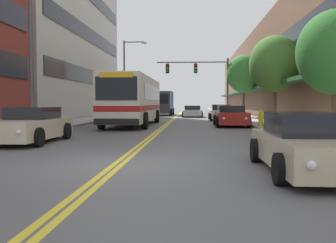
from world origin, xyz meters
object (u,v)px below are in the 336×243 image
Objects in this scene: car_charcoal_parked_left_mid at (129,112)px; car_beige_parked_right_foreground at (308,145)px; street_tree_right_far at (244,74)px; street_tree_right_near at (336,52)px; car_champagne_parked_left_near at (32,126)px; car_silver_moving_lead at (192,112)px; traffic_signal_mast at (202,75)px; street_lamp_left_near at (37,16)px; car_red_parked_right_far at (231,116)px; street_lamp_left_far at (128,72)px; fire_hydrant at (261,118)px; city_bus at (134,99)px; car_white_parked_right_mid at (221,113)px; street_tree_right_mid at (275,64)px; box_truck at (162,103)px.

car_beige_parked_right_foreground is at bearing -72.21° from car_charcoal_parked_left_mid.
street_tree_right_near is at bearing -88.36° from street_tree_right_far.
car_silver_moving_lead is (6.13, 26.79, -0.07)m from car_champagne_parked_left_near.
car_charcoal_parked_left_mid is 28.45m from car_beige_parked_right_foreground.
street_lamp_left_near is at bearing -110.64° from traffic_signal_mast.
car_red_parked_right_far is 0.96× the size of street_tree_right_near.
fire_hydrant is at bearing -55.27° from street_lamp_left_far.
car_charcoal_parked_left_mid reaches higher than car_silver_moving_lead.
street_tree_right_near reaches higher than car_silver_moving_lead.
street_tree_right_far is (2.38, 28.50, 3.73)m from car_beige_parked_right_foreground.
car_red_parked_right_far is at bearing -56.30° from street_lamp_left_far.
car_silver_moving_lead is 5.04× the size of fire_hydrant.
traffic_signal_mast is (4.91, 11.11, 2.39)m from city_bus.
street_tree_right_mid is at bearing -67.87° from car_white_parked_right_mid.
city_bus reaches higher than car_red_parked_right_far.
street_tree_right_mid is at bearing 2.42° from city_bus.
street_lamp_left_near is (-6.81, -24.59, 4.77)m from car_silver_moving_lead.
car_silver_moving_lead is 8.21m from street_lamp_left_far.
street_tree_right_mid reaches higher than fire_hydrant.
street_tree_right_mid is at bearing -86.59° from street_tree_right_far.
car_silver_moving_lead is 16.24m from street_tree_right_mid.
street_lamp_left_near is (-0.70, -19.28, 4.74)m from car_charcoal_parked_left_mid.
street_tree_right_far is at bearing -38.09° from car_silver_moving_lead.
car_beige_parked_right_foreground is 0.75× the size of street_tree_right_far.
box_truck reaches higher than car_silver_moving_lead.
street_tree_right_mid reaches higher than traffic_signal_mast.
car_champagne_parked_left_near reaches higher than car_red_parked_right_far.
street_lamp_left_far is at bearing 124.73° from fire_hydrant.
street_tree_right_near is at bearing -62.39° from street_lamp_left_far.
street_lamp_left_near reaches higher than car_champagne_parked_left_near.
car_red_parked_right_far reaches higher than car_silver_moving_lead.
car_silver_moving_lead is at bearing 141.91° from street_tree_right_far.
car_red_parked_right_far is at bearing -158.11° from street_tree_right_mid.
car_charcoal_parked_left_mid is 11.67m from box_truck.
traffic_signal_mast is at bearing 103.27° from fire_hydrant.
street_tree_right_far is at bearing 60.36° from street_lamp_left_near.
car_champagne_parked_left_near is 0.52× the size of street_lamp_left_near.
car_red_parked_right_far is (0.02, -8.84, 0.01)m from car_white_parked_right_mid.
car_white_parked_right_mid is 0.82× the size of street_tree_right_far.
street_lamp_left_far is (-2.75, 13.10, 2.94)m from city_bus.
street_tree_right_mid is at bearing -69.22° from car_silver_moving_lead.
car_champagne_parked_left_near is at bearing -107.26° from traffic_signal_mast.
street_tree_right_far reaches higher than car_charcoal_parked_left_mid.
street_tree_right_mid is (5.62, -14.81, 3.58)m from car_silver_moving_lead.
car_silver_moving_lead is 5.55m from traffic_signal_mast.
city_bus reaches higher than box_truck.
street_lamp_left_near reaches higher than car_charcoal_parked_left_mid.
fire_hydrant is at bearing -50.69° from car_charcoal_parked_left_mid.
car_champagne_parked_left_near is 1.01× the size of car_silver_moving_lead.
fire_hydrant is (1.61, -1.79, -0.02)m from car_red_parked_right_far.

